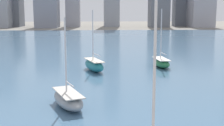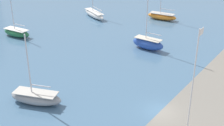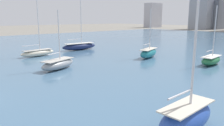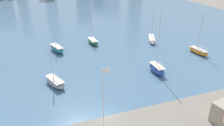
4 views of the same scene
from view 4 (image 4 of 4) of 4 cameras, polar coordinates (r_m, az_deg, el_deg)
ground_plane at (r=42.03m, az=-1.17°, el=-13.63°), size 500.00×500.00×0.00m
harbor_water at (r=104.73m, az=-13.74°, el=10.46°), size 180.00×140.00×0.00m
flag_pole at (r=33.89m, az=-2.21°, el=-10.13°), size 1.24×0.14×12.68m
sailboat_teal at (r=70.24m, az=-14.20°, el=3.67°), size 4.54×7.75×10.43m
sailboat_orange at (r=71.79m, az=21.64°, el=2.95°), size 3.18×7.40×12.61m
sailboat_white at (r=78.20m, az=10.33°, el=6.21°), size 5.63×9.05×11.48m
sailboat_blue at (r=56.61m, az=11.64°, el=-1.44°), size 2.42×6.29×16.32m
sailboat_gray at (r=52.06m, az=-14.65°, el=-4.76°), size 4.93×7.58×9.74m
sailboat_green at (r=74.83m, az=-5.02°, el=5.66°), size 3.04×6.82×10.64m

